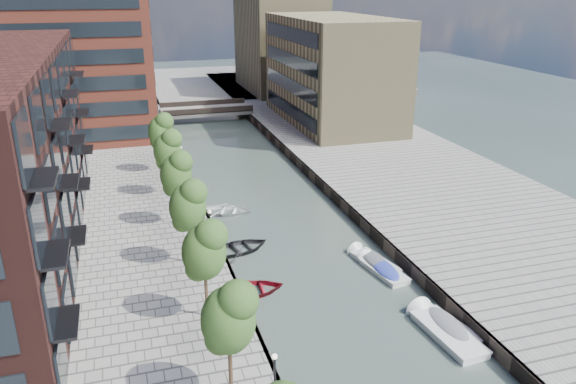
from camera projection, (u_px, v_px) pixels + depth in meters
name	position (u px, v px, depth m)	size (l,w,h in m)	color
water	(258.00, 191.00, 55.07)	(300.00, 300.00, 0.00)	#38473F
quay_right	(405.00, 171.00, 59.24)	(20.00, 140.00, 1.00)	gray
quay_wall_left	(196.00, 192.00, 53.24)	(0.25, 140.00, 1.00)	#332823
quay_wall_right	(317.00, 180.00, 56.55)	(0.25, 140.00, 1.00)	#332823
far_closure	(183.00, 85.00, 108.67)	(80.00, 40.00, 1.00)	gray
apartment_block	(4.00, 159.00, 37.87)	(8.00, 38.00, 14.00)	black
tower	(68.00, 11.00, 67.25)	(18.00, 18.00, 30.00)	brown
tan_block_near	(332.00, 70.00, 76.33)	(12.00, 25.00, 14.00)	#908258
tan_block_far	(279.00, 44.00, 99.28)	(12.00, 20.00, 16.00)	#908258
bridge	(206.00, 110.00, 83.26)	(13.00, 6.00, 1.30)	gray
tree_1	(228.00, 316.00, 24.91)	(2.50, 2.50, 5.95)	#382619
tree_2	(204.00, 249.00, 31.18)	(2.50, 2.50, 5.95)	#382619
tree_3	(188.00, 204.00, 37.46)	(2.50, 2.50, 5.95)	#382619
tree_4	(176.00, 172.00, 43.73)	(2.50, 2.50, 5.95)	#382619
tree_5	(167.00, 148.00, 50.00)	(2.50, 2.50, 5.95)	#382619
tree_6	(160.00, 130.00, 56.28)	(2.50, 2.50, 5.95)	#382619
lamp_1	(211.00, 232.00, 37.54)	(0.24, 0.24, 4.12)	black
lamp_2	(182.00, 163.00, 51.88)	(0.24, 0.24, 4.12)	black
sloop_2	(252.00, 293.00, 36.98)	(3.16, 4.42, 0.92)	maroon
sloop_3	(226.00, 213.00, 49.70)	(3.34, 4.68, 0.97)	white
sloop_4	(240.00, 251.00, 42.73)	(3.39, 4.75, 0.98)	#242427
motorboat_1	(442.00, 324.00, 33.29)	(2.73, 4.98, 1.58)	white
motorboat_2	(440.00, 329.00, 32.93)	(2.36, 5.67, 1.84)	white
motorboat_3	(381.00, 269.00, 39.70)	(2.27, 4.68, 1.50)	silver
motorboat_4	(371.00, 260.00, 40.87)	(2.50, 4.75, 1.51)	silver
car	(292.00, 115.00, 79.01)	(1.48, 3.67, 1.25)	silver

